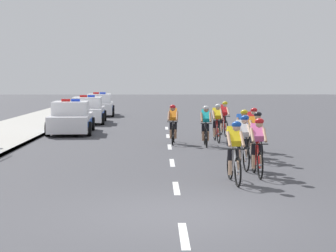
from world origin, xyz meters
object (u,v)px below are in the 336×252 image
at_px(cyclist_third, 242,141).
at_px(cyclist_seventh, 206,125).
at_px(cyclist_fourth, 255,135).
at_px(police_car_nearest, 71,119).
at_px(cyclist_tenth, 224,118).
at_px(police_car_third, 100,106).
at_px(cyclist_sixth, 252,129).
at_px(cyclist_second, 257,146).
at_px(cyclist_ninth, 173,124).
at_px(cyclist_fifth, 242,132).
at_px(cyclist_eighth, 217,122).
at_px(cyclist_lead, 234,151).
at_px(police_car_second, 88,111).

height_order(cyclist_third, cyclist_seventh, same).
height_order(cyclist_fourth, police_car_nearest, police_car_nearest).
height_order(cyclist_tenth, police_car_third, police_car_third).
bearing_deg(police_car_third, cyclist_sixth, -69.36).
height_order(cyclist_second, cyclist_tenth, same).
distance_m(cyclist_fourth, cyclist_seventh, 4.05).
bearing_deg(cyclist_tenth, cyclist_second, -91.75).
relative_size(cyclist_ninth, police_car_third, 0.38).
bearing_deg(cyclist_tenth, police_car_third, 116.39).
xyz_separation_m(cyclist_sixth, cyclist_ninth, (-2.69, 2.34, 0.00)).
bearing_deg(cyclist_ninth, cyclist_tenth, 53.07).
bearing_deg(cyclist_fifth, cyclist_fourth, -79.27).
bearing_deg(cyclist_eighth, cyclist_lead, -93.18).
xyz_separation_m(cyclist_seventh, cyclist_eighth, (0.57, 1.45, 0.00)).
distance_m(cyclist_lead, cyclist_fifth, 5.05).
relative_size(cyclist_second, cyclist_ninth, 1.00).
bearing_deg(cyclist_fifth, cyclist_second, -92.71).
bearing_deg(cyclist_lead, police_car_third, 102.97).
bearing_deg(cyclist_seventh, cyclist_fourth, -72.62).
xyz_separation_m(cyclist_fourth, police_car_nearest, (-7.01, 8.99, -0.11)).
relative_size(cyclist_sixth, cyclist_seventh, 1.00).
relative_size(cyclist_tenth, police_car_third, 0.38).
distance_m(cyclist_fifth, police_car_third, 21.59).
xyz_separation_m(cyclist_sixth, police_car_nearest, (-7.29, 6.65, -0.11)).
xyz_separation_m(cyclist_lead, cyclist_tenth, (1.05, 11.53, 0.00)).
xyz_separation_m(cyclist_ninth, police_car_third, (-4.60, 17.02, -0.11)).
height_order(cyclist_second, police_car_nearest, police_car_nearest).
xyz_separation_m(cyclist_lead, cyclist_eighth, (0.51, 9.08, 0.00)).
bearing_deg(cyclist_second, cyclist_eighth, 91.60).
distance_m(cyclist_fourth, police_car_third, 22.80).
relative_size(cyclist_sixth, police_car_second, 0.38).
relative_size(cyclist_seventh, police_car_second, 0.38).
bearing_deg(cyclist_third, police_car_third, 105.33).
bearing_deg(cyclist_second, cyclist_lead, -126.29).
relative_size(cyclist_second, cyclist_eighth, 1.00).
height_order(cyclist_ninth, police_car_nearest, police_car_nearest).
bearing_deg(cyclist_ninth, cyclist_fourth, -62.81).
relative_size(cyclist_second, cyclist_third, 1.00).
relative_size(cyclist_second, cyclist_fifth, 1.00).
distance_m(cyclist_fifth, cyclist_sixth, 1.25).
bearing_deg(police_car_second, cyclist_fourth, -65.13).
bearing_deg(cyclist_seventh, cyclist_lead, -89.53).
height_order(cyclist_eighth, police_car_second, police_car_second).
bearing_deg(cyclist_fourth, cyclist_eighth, 96.88).
bearing_deg(cyclist_sixth, cyclist_ninth, 138.91).
distance_m(cyclist_fifth, police_car_second, 15.49).
height_order(cyclist_eighth, police_car_third, police_car_third).
bearing_deg(police_car_third, cyclist_second, -74.92).
bearing_deg(cyclist_third, cyclist_ninth, 105.85).
height_order(cyclist_second, cyclist_third, same).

